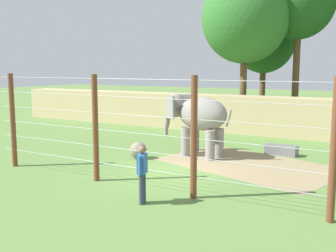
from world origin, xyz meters
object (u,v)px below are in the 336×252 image
(zookeeper, at_px, (142,172))
(elephant, at_px, (197,116))
(enrichment_ball, at_px, (138,150))
(feed_trough, at_px, (281,150))

(zookeeper, bearing_deg, elephant, 102.35)
(elephant, distance_m, enrichment_ball, 2.94)
(elephant, relative_size, zookeeper, 2.13)
(zookeeper, distance_m, feed_trough, 8.69)
(elephant, distance_m, zookeeper, 6.66)
(feed_trough, bearing_deg, elephant, -147.47)
(elephant, relative_size, feed_trough, 2.46)
(feed_trough, bearing_deg, enrichment_ball, -143.62)
(enrichment_ball, bearing_deg, elephant, 41.98)
(elephant, bearing_deg, feed_trough, 32.53)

